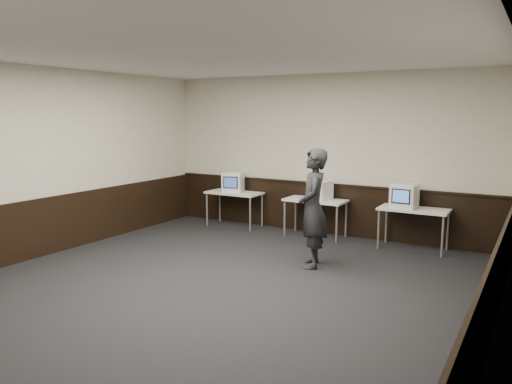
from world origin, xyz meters
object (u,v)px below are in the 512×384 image
(emac_center, at_px, (320,190))
(emac_right, at_px, (404,196))
(desk_center, at_px, (315,203))
(person, at_px, (313,208))
(emac_left, at_px, (233,182))
(desk_right, at_px, (414,212))
(desk_left, at_px, (234,195))

(emac_center, bearing_deg, emac_right, 10.91)
(desk_center, xyz_separation_m, person, (0.76, -1.84, 0.26))
(emac_left, distance_m, emac_right, 3.66)
(emac_center, bearing_deg, person, -58.17)
(desk_center, distance_m, desk_right, 1.90)
(desk_right, bearing_deg, desk_center, 180.00)
(emac_left, bearing_deg, desk_right, -18.63)
(desk_left, xyz_separation_m, desk_right, (3.80, 0.00, 0.00))
(desk_left, distance_m, emac_right, 3.64)
(emac_left, relative_size, emac_center, 1.18)
(desk_center, height_order, person, person)
(emac_left, bearing_deg, emac_right, -18.95)
(desk_left, height_order, emac_right, emac_right)
(emac_left, xyz_separation_m, emac_center, (2.02, -0.00, -0.02))
(emac_left, xyz_separation_m, emac_right, (3.66, -0.03, 0.01))
(desk_left, bearing_deg, person, -34.70)
(emac_right, bearing_deg, desk_left, -178.78)
(desk_right, distance_m, emac_left, 3.84)
(desk_left, distance_m, desk_center, 1.90)
(desk_right, distance_m, emac_center, 1.83)
(desk_center, xyz_separation_m, emac_left, (-1.93, 0.01, 0.28))
(desk_right, relative_size, emac_left, 2.18)
(emac_center, bearing_deg, desk_left, -167.86)
(emac_left, bearing_deg, desk_left, -36.52)
(emac_center, bearing_deg, desk_right, 11.62)
(desk_right, relative_size, person, 0.64)
(desk_center, height_order, emac_center, emac_center)
(person, bearing_deg, emac_left, -148.45)
(desk_center, bearing_deg, person, -67.64)
(desk_left, xyz_separation_m, emac_center, (1.99, 0.01, 0.26))
(desk_left, xyz_separation_m, person, (2.66, -1.84, 0.26))
(person, bearing_deg, desk_center, 178.43)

